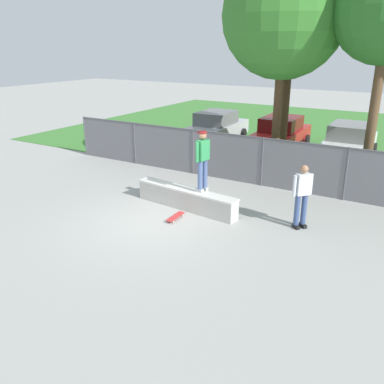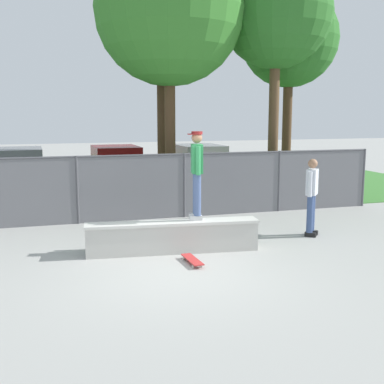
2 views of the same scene
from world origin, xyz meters
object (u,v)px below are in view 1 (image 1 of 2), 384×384
tree_near_right (284,16)px  car_silver (217,127)px  concrete_ledge (186,199)px  car_white (349,142)px  skateboard (175,217)px  skateboarder (203,158)px  tree_near_left (292,10)px  bystander (302,194)px  car_red (281,134)px

tree_near_right → car_silver: (-4.51, 3.87, -4.93)m
concrete_ledge → car_white: (3.22, 8.45, 0.51)m
skateboard → car_silver: car_silver is taller
skateboarder → tree_near_left: size_ratio=0.23×
car_silver → car_white: bearing=-0.9°
car_white → skateboard: bearing=-108.2°
car_silver → concrete_ledge: bearing=-68.5°
concrete_ledge → skateboarder: skateboarder is taller
skateboard → car_silver: size_ratio=0.19×
skateboard → car_white: 9.84m
tree_near_left → car_white: 6.28m
bystander → skateboarder: bearing=-173.2°
skateboarder → bystander: skateboarder is taller
bystander → car_silver: bearing=130.0°
concrete_ledge → car_white: car_white is taller
car_red → bystander: bystander is taller
skateboarder → tree_near_left: tree_near_left is taller
skateboard → tree_near_left: tree_near_left is taller
car_red → car_white: bearing=-3.8°
concrete_ledge → skateboarder: 1.46m
tree_near_right → car_white: (2.08, 3.77, -4.93)m
concrete_ledge → skateboard: concrete_ledge is taller
skateboard → bystander: 3.67m
car_silver → bystander: 10.62m
concrete_ledge → skateboard: (0.16, -0.86, -0.26)m
car_red → tree_near_left: bearing=-70.6°
skateboard → tree_near_right: size_ratio=0.10×
tree_near_left → tree_near_right: bearing=-88.9°
skateboarder → tree_near_right: (0.60, 4.62, 4.09)m
car_silver → car_white: (6.59, -0.10, 0.00)m
concrete_ledge → car_white: bearing=69.2°
car_silver → car_red: bearing=1.9°
concrete_ledge → skateboard: 0.91m
skateboard → tree_near_right: bearing=80.0°
car_red → tree_near_right: bearing=-74.6°
concrete_ledge → skateboarder: (0.54, 0.07, 1.36)m
skateboard → car_red: size_ratio=0.19×
tree_near_left → car_white: bearing=53.7°
tree_near_right → car_silver: bearing=139.4°
car_silver → car_red: (3.41, 0.11, 0.00)m
bystander → car_white: bearing=91.8°
skateboard → car_silver: (-3.53, 9.42, 0.77)m
car_red → bystander: 8.93m
car_red → concrete_ledge: bearing=-90.3°
tree_near_right → car_white: 6.54m
concrete_ledge → car_white: size_ratio=0.85×
concrete_ledge → skateboarder: bearing=7.5°
car_white → concrete_ledge: bearing=-110.8°
car_red → car_white: size_ratio=1.00×
tree_near_right → concrete_ledge: bearing=-103.7°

